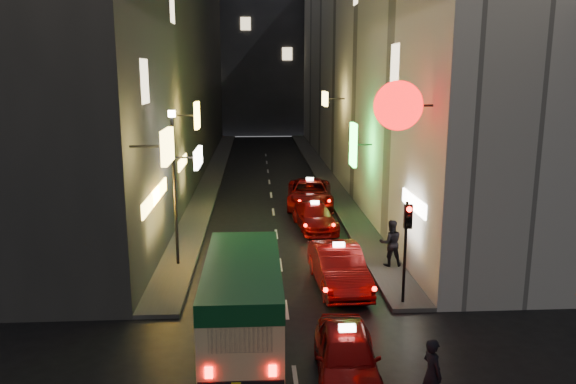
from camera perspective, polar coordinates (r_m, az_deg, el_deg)
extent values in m
cube|color=#34322F|center=(43.69, -12.94, 13.33)|extent=(6.00, 52.00, 18.00)
cube|color=#EDC653|center=(18.47, -12.15, 4.57)|extent=(0.18, 1.71, 1.10)
cube|color=white|center=(25.22, -9.11, 3.49)|extent=(0.18, 2.27, 0.79)
cube|color=yellow|center=(29.79, -9.23, 7.68)|extent=(0.18, 1.31, 1.38)
cube|color=#EDC653|center=(21.99, -13.77, -0.96)|extent=(0.10, 3.53, 0.55)
cube|color=yellow|center=(23.81, -12.96, 0.07)|extent=(0.10, 3.34, 0.55)
cube|color=#EDC653|center=(31.22, -10.69, 2.98)|extent=(0.10, 3.25, 0.55)
cube|color=#FFE5B2|center=(21.49, -14.38, 10.84)|extent=(0.06, 1.30, 1.60)
cube|color=#FFE5B2|center=(29.55, -11.71, 18.01)|extent=(0.06, 1.30, 1.60)
cube|color=#B6B0A7|center=(44.04, 8.66, 13.48)|extent=(6.00, 52.00, 18.00)
cylinder|color=#F20A0A|center=(19.33, 11.14, 8.61)|extent=(1.66, 0.18, 1.66)
cube|color=#32FF3F|center=(28.97, 6.65, 4.80)|extent=(0.18, 1.24, 2.19)
cube|color=#EDC653|center=(37.84, 3.77, 9.43)|extent=(0.18, 1.95, 0.94)
cube|color=white|center=(21.67, 12.69, -1.10)|extent=(0.10, 3.05, 0.55)
cube|color=#FFE5B2|center=(24.83, 10.82, 12.73)|extent=(0.06, 1.30, 1.60)
cube|color=#37373C|center=(75.18, -2.67, 14.49)|extent=(30.00, 10.00, 22.00)
cube|color=#42403D|center=(43.92, -7.56, 1.81)|extent=(1.50, 52.00, 0.15)
cube|color=#42403D|center=(44.11, 3.52, 1.94)|extent=(1.50, 52.00, 0.15)
cube|color=#D4BE84|center=(16.36, -4.59, -10.80)|extent=(2.10, 6.00, 2.20)
cube|color=#0C401E|center=(16.05, -4.64, -8.00)|extent=(2.12, 6.02, 0.55)
cube|color=black|center=(16.56, -4.58, -9.69)|extent=(2.13, 3.60, 0.50)
cube|color=#FF0A05|center=(13.94, -8.05, -17.72)|extent=(0.18, 0.06, 0.28)
cube|color=#FF0A05|center=(13.90, -1.57, -17.70)|extent=(0.18, 0.06, 0.28)
cylinder|color=black|center=(18.60, -7.33, -11.63)|extent=(0.22, 0.76, 0.76)
cylinder|color=black|center=(15.13, -0.98, -17.42)|extent=(0.22, 0.76, 0.76)
imported|color=maroon|center=(15.05, 5.98, -15.84)|extent=(2.40, 5.16, 1.60)
cube|color=white|center=(14.65, 6.06, -12.77)|extent=(0.43, 0.21, 0.16)
imported|color=maroon|center=(20.96, 5.15, -7.27)|extent=(2.66, 5.80, 1.80)
cube|color=white|center=(20.65, 5.20, -4.67)|extent=(0.43, 0.21, 0.16)
sphere|color=#FF0A05|center=(18.46, 3.84, -9.90)|extent=(0.16, 0.16, 0.16)
sphere|color=#FF0A05|center=(18.72, 8.77, -9.70)|extent=(0.16, 0.16, 0.16)
imported|color=maroon|center=(28.55, 2.74, -2.29)|extent=(2.41, 4.89, 1.50)
cube|color=white|center=(28.35, 2.75, -0.64)|extent=(0.44, 0.22, 0.16)
sphere|color=#FF0A05|center=(26.42, 1.79, -3.42)|extent=(0.16, 0.16, 0.16)
sphere|color=#FF0A05|center=(26.57, 4.65, -3.36)|extent=(0.16, 0.16, 0.16)
imported|color=maroon|center=(33.18, 2.23, 0.06)|extent=(2.81, 5.96, 1.84)
cube|color=white|center=(32.98, 2.24, 1.78)|extent=(0.43, 0.21, 0.16)
sphere|color=#FF0A05|center=(30.54, 1.18, -0.94)|extent=(0.16, 0.16, 0.16)
sphere|color=#FF0A05|center=(30.71, 4.21, -0.90)|extent=(0.16, 0.16, 0.16)
imported|color=black|center=(14.28, 14.44, -17.00)|extent=(0.59, 0.74, 1.96)
imported|color=black|center=(23.02, 10.40, -4.80)|extent=(0.81, 0.51, 2.15)
cylinder|color=black|center=(19.32, 11.80, -6.05)|extent=(0.10, 0.10, 3.50)
cube|color=black|center=(18.80, 12.11, -2.45)|extent=(0.26, 0.18, 0.80)
sphere|color=#FF0A05|center=(18.63, 12.23, -1.73)|extent=(0.18, 0.18, 0.18)
sphere|color=black|center=(18.69, 12.20, -2.54)|extent=(0.17, 0.17, 0.17)
sphere|color=black|center=(18.76, 12.16, -3.33)|extent=(0.17, 0.17, 0.17)
cylinder|color=black|center=(22.83, -11.40, 0.01)|extent=(0.12, 0.12, 6.00)
cylinder|color=#FFE5BF|center=(22.40, -11.73, 7.79)|extent=(0.28, 0.28, 0.25)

